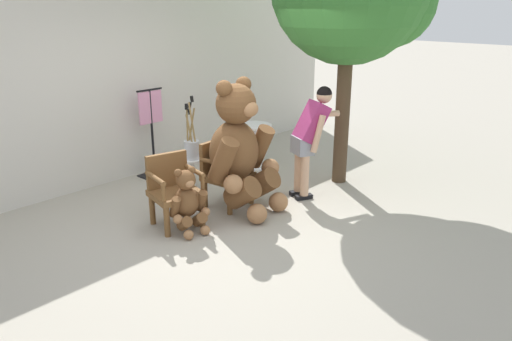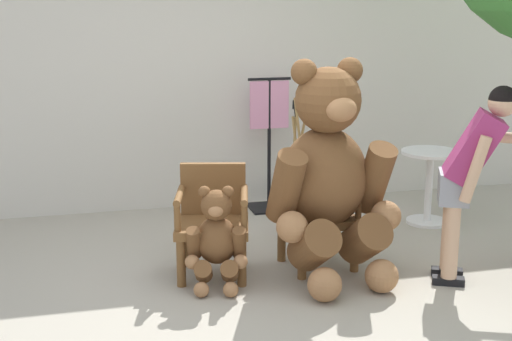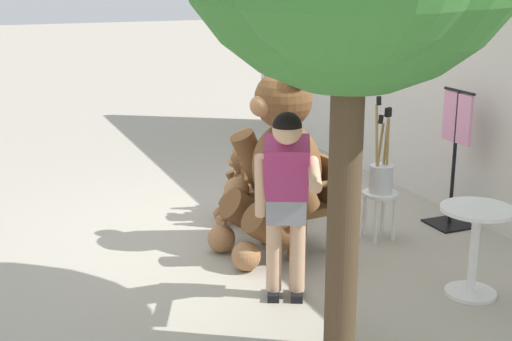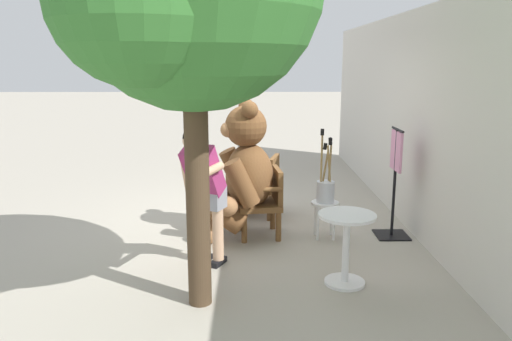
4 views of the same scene
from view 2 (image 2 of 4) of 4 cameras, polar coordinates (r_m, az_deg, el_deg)
name	(u,v)px [view 2 (image 2 of 4)]	position (r m, az deg, el deg)	size (l,w,h in m)	color
ground_plane	(278,288)	(5.48, 1.78, -9.35)	(60.00, 60.00, 0.00)	#A8A091
back_wall	(216,71)	(7.42, -3.23, 7.92)	(10.00, 0.16, 2.80)	beige
wooden_chair_left	(213,217)	(5.61, -3.49, -3.76)	(0.66, 0.63, 0.86)	brown
wooden_chair_right	(315,210)	(5.82, 4.74, -3.15)	(0.61, 0.58, 0.86)	brown
teddy_bear_large	(329,173)	(5.48, 5.89, -0.20)	(1.03, 1.01, 1.70)	brown
teddy_bear_small	(217,239)	(5.37, -3.17, -5.46)	(0.49, 0.49, 0.78)	brown
person_visitor	(471,167)	(5.55, 16.82, 0.24)	(0.86, 0.49, 1.52)	black
white_stool	(298,197)	(6.56, 3.38, -2.14)	(0.34, 0.34, 0.46)	white
brush_bucket	(298,167)	(6.49, 3.41, 0.32)	(0.22, 0.22, 0.91)	silver
round_side_table	(429,178)	(7.05, 13.70, -0.62)	(0.56, 0.56, 0.72)	white
clothing_display_stand	(269,141)	(7.27, 1.06, 2.39)	(0.44, 0.40, 1.36)	black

